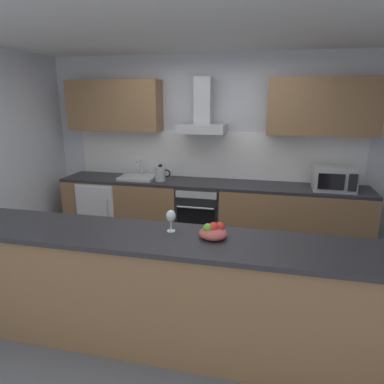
# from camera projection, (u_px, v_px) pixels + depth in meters

# --- Properties ---
(ground) EXTENTS (5.78, 4.58, 0.02)m
(ground) POSITION_uv_depth(u_px,v_px,m) (182.00, 300.00, 3.56)
(ground) COLOR slate
(ceiling) EXTENTS (5.78, 4.58, 0.02)m
(ceiling) POSITION_uv_depth(u_px,v_px,m) (179.00, 24.00, 2.88)
(ceiling) COLOR white
(wall_back) EXTENTS (5.78, 0.12, 2.60)m
(wall_back) POSITION_uv_depth(u_px,v_px,m) (214.00, 149.00, 4.96)
(wall_back) COLOR silver
(wall_back) RESTS_ON ground
(backsplash_tile) EXTENTS (4.06, 0.02, 0.66)m
(backsplash_tile) POSITION_uv_depth(u_px,v_px,m) (213.00, 155.00, 4.91)
(backsplash_tile) COLOR white
(counter_back) EXTENTS (4.21, 0.60, 0.90)m
(counter_back) POSITION_uv_depth(u_px,v_px,m) (208.00, 214.00, 4.82)
(counter_back) COLOR olive
(counter_back) RESTS_ON ground
(counter_island) EXTENTS (3.53, 0.64, 0.98)m
(counter_island) POSITION_uv_depth(u_px,v_px,m) (167.00, 293.00, 2.77)
(counter_island) COLOR olive
(counter_island) RESTS_ON ground
(upper_cabinets) EXTENTS (4.15, 0.32, 0.70)m
(upper_cabinets) POSITION_uv_depth(u_px,v_px,m) (212.00, 106.00, 4.58)
(upper_cabinets) COLOR olive
(oven) EXTENTS (0.60, 0.62, 0.80)m
(oven) POSITION_uv_depth(u_px,v_px,m) (200.00, 213.00, 4.82)
(oven) COLOR slate
(oven) RESTS_ON ground
(refrigerator) EXTENTS (0.58, 0.60, 0.85)m
(refrigerator) POSITION_uv_depth(u_px,v_px,m) (104.00, 208.00, 5.15)
(refrigerator) COLOR white
(refrigerator) RESTS_ON ground
(microwave) EXTENTS (0.50, 0.38, 0.30)m
(microwave) POSITION_uv_depth(u_px,v_px,m) (334.00, 179.00, 4.26)
(microwave) COLOR #B7BABC
(microwave) RESTS_ON counter_back
(sink) EXTENTS (0.50, 0.40, 0.26)m
(sink) POSITION_uv_depth(u_px,v_px,m) (138.00, 177.00, 4.91)
(sink) COLOR silver
(sink) RESTS_ON counter_back
(kettle) EXTENTS (0.29, 0.15, 0.24)m
(kettle) POSITION_uv_depth(u_px,v_px,m) (161.00, 173.00, 4.77)
(kettle) COLOR #B7BABC
(kettle) RESTS_ON counter_back
(range_hood) EXTENTS (0.62, 0.45, 0.72)m
(range_hood) POSITION_uv_depth(u_px,v_px,m) (203.00, 116.00, 4.59)
(range_hood) COLOR #B7BABC
(wine_glass) EXTENTS (0.08, 0.08, 0.18)m
(wine_glass) POSITION_uv_depth(u_px,v_px,m) (171.00, 217.00, 2.72)
(wine_glass) COLOR silver
(wine_glass) RESTS_ON counter_island
(fruit_bowl) EXTENTS (0.22, 0.22, 0.13)m
(fruit_bowl) POSITION_uv_depth(u_px,v_px,m) (213.00, 232.00, 2.61)
(fruit_bowl) COLOR #B24C47
(fruit_bowl) RESTS_ON counter_island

